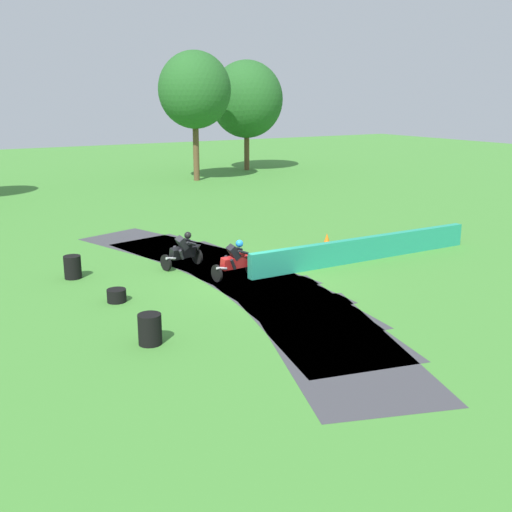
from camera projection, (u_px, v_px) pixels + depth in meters
The scene contains 11 objects.
ground_plane at pixel (252, 279), 21.19m from camera, with size 120.00×120.00×0.00m, color #428433.
track_asphalt at pixel (241, 281), 20.99m from camera, with size 5.65×20.13×0.01m.
safety_barrier at pixel (365, 249), 23.53m from camera, with size 0.30×10.21×0.90m, color #239375.
motorcycle_lead_red at pixel (237, 260), 21.12m from camera, with size 1.68×0.81×1.42m.
motorcycle_chase_black at pixel (185, 250), 22.50m from camera, with size 1.71×1.00×1.43m.
tire_stack_near at pixel (150, 329), 15.59m from camera, with size 0.61×0.61×0.80m.
tire_stack_mid_a at pixel (117, 296), 18.83m from camera, with size 0.59×0.59×0.40m.
tire_stack_mid_b at pixel (73, 267), 21.21m from camera, with size 0.59×0.59×0.80m.
traffic_cone at pixel (327, 238), 26.29m from camera, with size 0.28×0.28×0.44m, color orange.
tree_mid_rise at pixel (195, 90), 44.06m from camera, with size 5.25×5.25×9.29m.
tree_behind_barrier at pixel (247, 99), 50.65m from camera, with size 6.00×6.00×8.98m.
Camera 1 is at (-10.25, -17.51, 6.17)m, focal length 42.98 mm.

